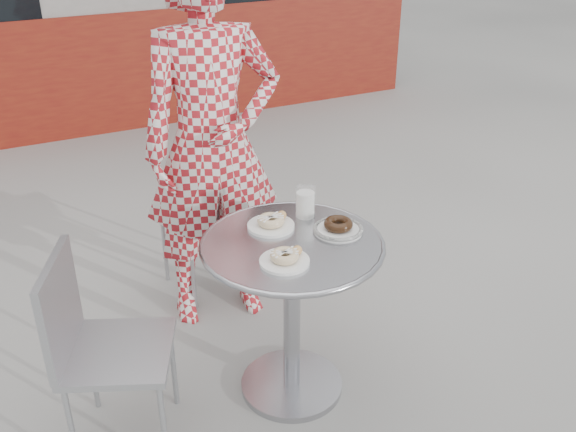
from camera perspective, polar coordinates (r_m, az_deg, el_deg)
name	(u,v)px	position (r m, az deg, el deg)	size (l,w,h in m)	color
ground	(303,389)	(2.86, 1.32, -15.11)	(60.00, 60.00, 0.00)	#A3A09B
bistro_table	(292,281)	(2.54, 0.36, -5.79)	(0.71, 0.71, 0.72)	#B2B2B7
chair_far	(207,245)	(3.39, -7.18, -2.58)	(0.43, 0.44, 0.81)	#A4A7AC
chair_left	(121,386)	(2.58, -14.64, -14.42)	(0.51, 0.50, 0.80)	#A4A7AC
seated_person	(212,145)	(2.93, -6.74, 6.27)	(0.64, 0.42, 1.77)	#A41920
plate_far	(271,223)	(2.54, -1.48, -0.58)	(0.19, 0.19, 0.05)	white
plate_near	(285,258)	(2.31, -0.25, -3.74)	(0.18, 0.18, 0.05)	white
plate_checker	(338,228)	(2.52, 4.48, -1.04)	(0.20, 0.20, 0.05)	white
milk_cup	(305,203)	(2.60, 1.55, 1.16)	(0.08, 0.08, 0.13)	white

